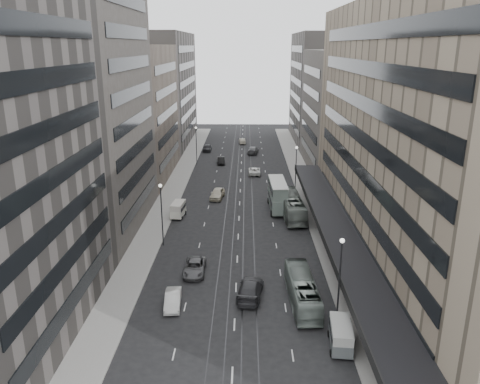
{
  "coord_description": "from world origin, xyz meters",
  "views": [
    {
      "loc": [
        1.02,
        -43.83,
        24.86
      ],
      "look_at": [
        0.19,
        18.75,
        5.18
      ],
      "focal_mm": 35.0,
      "sensor_mm": 36.0,
      "label": 1
    }
  ],
  "objects_px": {
    "bus_near": "(302,290)",
    "sedan_1": "(173,300)",
    "vw_microbus": "(341,334)",
    "panel_van": "(178,209)",
    "bus_far": "(292,206)",
    "sedan_2": "(195,267)",
    "pedestrian": "(348,326)",
    "double_decker": "(278,195)"
  },
  "relations": [
    {
      "from": "bus_near",
      "to": "sedan_1",
      "type": "bearing_deg",
      "value": 1.0
    },
    {
      "from": "vw_microbus",
      "to": "bus_near",
      "type": "bearing_deg",
      "value": 114.54
    },
    {
      "from": "panel_van",
      "to": "bus_near",
      "type": "bearing_deg",
      "value": -51.39
    },
    {
      "from": "bus_far",
      "to": "sedan_2",
      "type": "bearing_deg",
      "value": 52.64
    },
    {
      "from": "bus_near",
      "to": "bus_far",
      "type": "distance_m",
      "value": 25.13
    },
    {
      "from": "bus_near",
      "to": "sedan_1",
      "type": "distance_m",
      "value": 12.96
    },
    {
      "from": "bus_near",
      "to": "vw_microbus",
      "type": "bearing_deg",
      "value": 106.44
    },
    {
      "from": "vw_microbus",
      "to": "bus_far",
      "type": "bearing_deg",
      "value": 97.75
    },
    {
      "from": "panel_van",
      "to": "vw_microbus",
      "type": "bearing_deg",
      "value": -54.29
    },
    {
      "from": "sedan_1",
      "to": "sedan_2",
      "type": "xyz_separation_m",
      "value": [
        1.42,
        7.07,
        -0.0
      ]
    },
    {
      "from": "pedestrian",
      "to": "double_decker",
      "type": "bearing_deg",
      "value": -84.5
    },
    {
      "from": "bus_near",
      "to": "double_decker",
      "type": "distance_m",
      "value": 28.04
    },
    {
      "from": "bus_near",
      "to": "sedan_1",
      "type": "xyz_separation_m",
      "value": [
        -12.92,
        -0.8,
        -0.71
      ]
    },
    {
      "from": "sedan_2",
      "to": "bus_near",
      "type": "bearing_deg",
      "value": -28.5
    },
    {
      "from": "vw_microbus",
      "to": "sedan_2",
      "type": "xyz_separation_m",
      "value": [
        -13.98,
        13.51,
        -0.52
      ]
    },
    {
      "from": "bus_far",
      "to": "sedan_1",
      "type": "distance_m",
      "value": 29.53
    },
    {
      "from": "bus_far",
      "to": "double_decker",
      "type": "height_order",
      "value": "double_decker"
    },
    {
      "from": "panel_van",
      "to": "pedestrian",
      "type": "xyz_separation_m",
      "value": [
        19.4,
        -30.13,
        -0.25
      ]
    },
    {
      "from": "sedan_1",
      "to": "panel_van",
      "type": "bearing_deg",
      "value": 92.09
    },
    {
      "from": "double_decker",
      "to": "vw_microbus",
      "type": "height_order",
      "value": "double_decker"
    },
    {
      "from": "double_decker",
      "to": "sedan_2",
      "type": "distance_m",
      "value": 24.33
    },
    {
      "from": "vw_microbus",
      "to": "panel_van",
      "type": "relative_size",
      "value": 1.12
    },
    {
      "from": "vw_microbus",
      "to": "sedan_1",
      "type": "xyz_separation_m",
      "value": [
        -15.4,
        6.44,
        -0.52
      ]
    },
    {
      "from": "bus_far",
      "to": "panel_van",
      "type": "distance_m",
      "value": 17.18
    },
    {
      "from": "pedestrian",
      "to": "panel_van",
      "type": "bearing_deg",
      "value": -58.83
    },
    {
      "from": "bus_far",
      "to": "panel_van",
      "type": "bearing_deg",
      "value": -1.29
    },
    {
      "from": "bus_far",
      "to": "double_decker",
      "type": "distance_m",
      "value": 3.61
    },
    {
      "from": "vw_microbus",
      "to": "pedestrian",
      "type": "xyz_separation_m",
      "value": [
        1.0,
        1.62,
        -0.21
      ]
    },
    {
      "from": "bus_far",
      "to": "vw_microbus",
      "type": "height_order",
      "value": "bus_far"
    },
    {
      "from": "vw_microbus",
      "to": "panel_van",
      "type": "height_order",
      "value": "panel_van"
    },
    {
      "from": "bus_far",
      "to": "pedestrian",
      "type": "distance_m",
      "value": 30.8
    },
    {
      "from": "vw_microbus",
      "to": "sedan_1",
      "type": "bearing_deg",
      "value": 162.88
    },
    {
      "from": "bus_far",
      "to": "panel_van",
      "type": "xyz_separation_m",
      "value": [
        -17.17,
        -0.59,
        -0.39
      ]
    },
    {
      "from": "bus_far",
      "to": "pedestrian",
      "type": "bearing_deg",
      "value": 90.9
    },
    {
      "from": "bus_near",
      "to": "double_decker",
      "type": "relative_size",
      "value": 1.19
    },
    {
      "from": "bus_far",
      "to": "double_decker",
      "type": "relative_size",
      "value": 1.39
    },
    {
      "from": "bus_far",
      "to": "sedan_1",
      "type": "bearing_deg",
      "value": 58.06
    },
    {
      "from": "bus_near",
      "to": "double_decker",
      "type": "height_order",
      "value": "double_decker"
    },
    {
      "from": "double_decker",
      "to": "pedestrian",
      "type": "height_order",
      "value": "double_decker"
    },
    {
      "from": "bus_near",
      "to": "vw_microbus",
      "type": "height_order",
      "value": "bus_near"
    },
    {
      "from": "vw_microbus",
      "to": "panel_van",
      "type": "bearing_deg",
      "value": 125.67
    },
    {
      "from": "bus_near",
      "to": "double_decker",
      "type": "xyz_separation_m",
      "value": [
        -0.7,
        28.01,
        1.09
      ]
    }
  ]
}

